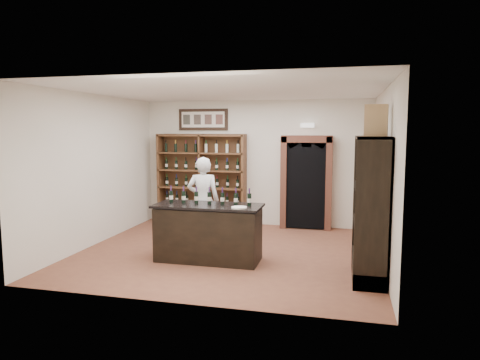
# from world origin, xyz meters

# --- Properties ---
(floor) EXTENTS (5.50, 5.50, 0.00)m
(floor) POSITION_xyz_m (0.00, 0.00, 0.00)
(floor) COLOR brown
(floor) RESTS_ON ground
(ceiling) EXTENTS (5.50, 5.50, 0.00)m
(ceiling) POSITION_xyz_m (0.00, 0.00, 3.00)
(ceiling) COLOR white
(ceiling) RESTS_ON wall_back
(wall_back) EXTENTS (5.50, 0.04, 3.00)m
(wall_back) POSITION_xyz_m (0.00, 2.50, 1.50)
(wall_back) COLOR silver
(wall_back) RESTS_ON ground
(wall_left) EXTENTS (0.04, 5.00, 3.00)m
(wall_left) POSITION_xyz_m (-2.75, 0.00, 1.50)
(wall_left) COLOR silver
(wall_left) RESTS_ON ground
(wall_right) EXTENTS (0.04, 5.00, 3.00)m
(wall_right) POSITION_xyz_m (2.75, 0.00, 1.50)
(wall_right) COLOR silver
(wall_right) RESTS_ON ground
(wine_shelf) EXTENTS (2.20, 0.38, 2.20)m
(wine_shelf) POSITION_xyz_m (-1.30, 2.33, 1.10)
(wine_shelf) COLOR brown
(wine_shelf) RESTS_ON ground
(framed_picture) EXTENTS (1.25, 0.04, 0.52)m
(framed_picture) POSITION_xyz_m (-1.30, 2.47, 2.55)
(framed_picture) COLOR black
(framed_picture) RESTS_ON wall_back
(arched_doorway) EXTENTS (1.17, 0.35, 2.17)m
(arched_doorway) POSITION_xyz_m (1.25, 2.33, 1.14)
(arched_doorway) COLOR black
(arched_doorway) RESTS_ON ground
(emergency_light) EXTENTS (0.30, 0.10, 0.10)m
(emergency_light) POSITION_xyz_m (1.25, 2.42, 2.40)
(emergency_light) COLOR white
(emergency_light) RESTS_ON wall_back
(tasting_counter) EXTENTS (1.88, 0.78, 1.00)m
(tasting_counter) POSITION_xyz_m (-0.20, -0.60, 0.49)
(tasting_counter) COLOR black
(tasting_counter) RESTS_ON ground
(counter_bottle_0) EXTENTS (0.07, 0.07, 0.30)m
(counter_bottle_0) POSITION_xyz_m (-0.92, -0.52, 1.11)
(counter_bottle_0) COLOR black
(counter_bottle_0) RESTS_ON tasting_counter
(counter_bottle_1) EXTENTS (0.07, 0.07, 0.30)m
(counter_bottle_1) POSITION_xyz_m (-0.68, -0.52, 1.11)
(counter_bottle_1) COLOR black
(counter_bottle_1) RESTS_ON tasting_counter
(counter_bottle_2) EXTENTS (0.07, 0.07, 0.30)m
(counter_bottle_2) POSITION_xyz_m (-0.44, -0.52, 1.11)
(counter_bottle_2) COLOR black
(counter_bottle_2) RESTS_ON tasting_counter
(counter_bottle_3) EXTENTS (0.07, 0.07, 0.30)m
(counter_bottle_3) POSITION_xyz_m (-0.20, -0.52, 1.11)
(counter_bottle_3) COLOR black
(counter_bottle_3) RESTS_ON tasting_counter
(counter_bottle_4) EXTENTS (0.07, 0.07, 0.30)m
(counter_bottle_4) POSITION_xyz_m (0.04, -0.52, 1.11)
(counter_bottle_4) COLOR black
(counter_bottle_4) RESTS_ON tasting_counter
(counter_bottle_5) EXTENTS (0.07, 0.07, 0.30)m
(counter_bottle_5) POSITION_xyz_m (0.28, -0.52, 1.11)
(counter_bottle_5) COLOR black
(counter_bottle_5) RESTS_ON tasting_counter
(counter_bottle_6) EXTENTS (0.07, 0.07, 0.30)m
(counter_bottle_6) POSITION_xyz_m (0.52, -0.52, 1.11)
(counter_bottle_6) COLOR black
(counter_bottle_6) RESTS_ON tasting_counter
(side_cabinet) EXTENTS (0.48, 1.20, 2.20)m
(side_cabinet) POSITION_xyz_m (2.52, -0.90, 0.75)
(side_cabinet) COLOR black
(side_cabinet) RESTS_ON ground
(shopkeeper) EXTENTS (0.72, 0.56, 1.76)m
(shopkeeper) POSITION_xyz_m (-0.66, 0.50, 0.88)
(shopkeeper) COLOR silver
(shopkeeper) RESTS_ON ground
(plate) EXTENTS (0.26, 0.26, 0.02)m
(plate) POSITION_xyz_m (0.41, -0.81, 1.01)
(plate) COLOR silver
(plate) RESTS_ON tasting_counter
(wine_crate) EXTENTS (0.35, 0.19, 0.47)m
(wine_crate) POSITION_xyz_m (2.53, -0.94, 2.43)
(wine_crate) COLOR tan
(wine_crate) RESTS_ON side_cabinet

